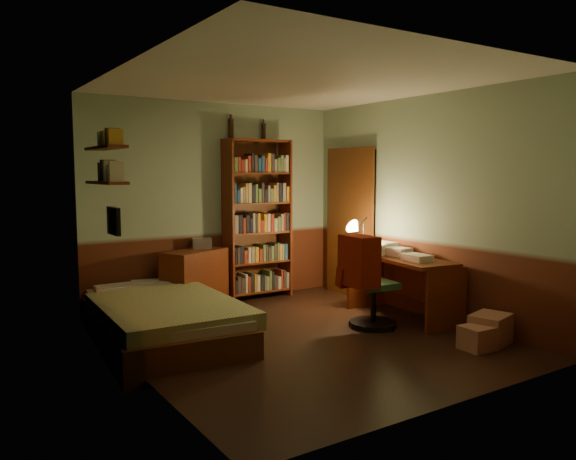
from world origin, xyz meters
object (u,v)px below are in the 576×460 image
mini_stereo (202,243)px  cardboard_box_a (490,329)px  office_chair (374,284)px  bookshelf (258,220)px  desk (403,288)px  bed (161,304)px  desk_lamp (363,229)px  cardboard_box_b (478,338)px  dresser (195,279)px

mini_stereo → cardboard_box_a: mini_stereo is taller
cardboard_box_a → office_chair: bearing=116.8°
bookshelf → desk: 2.17m
mini_stereo → cardboard_box_a: bearing=-42.5°
mini_stereo → cardboard_box_a: 3.59m
mini_stereo → desk: (1.69, -1.88, -0.44)m
bed → desk: desk is taller
desk_lamp → office_chair: bearing=-130.8°
bed → cardboard_box_b: 3.21m
mini_stereo → desk: size_ratio=0.18×
mini_stereo → office_chair: office_chair is taller
cardboard_box_a → bed: bearing=142.5°
desk → desk_lamp: (-0.03, 0.68, 0.63)m
bed → dresser: bearing=54.7°
dresser → cardboard_box_b: 3.43m
office_chair → cardboard_box_b: bearing=-69.1°
desk → office_chair: bearing=-163.1°
bookshelf → office_chair: (0.36, -1.93, -0.59)m
bed → cardboard_box_a: (2.66, -2.04, -0.19)m
cardboard_box_b → desk: bearing=80.2°
dresser → desk_lamp: bearing=-55.8°
desk → cardboard_box_a: size_ratio=3.40×
office_chair → mini_stereo: bearing=126.5°
bed → desk: size_ratio=1.71×
desk → dresser: bearing=143.8°
dresser → cardboard_box_a: bearing=-82.5°
dresser → mini_stereo: size_ratio=3.47×
dresser → office_chair: (1.32, -1.85, 0.11)m
desk_lamp → cardboard_box_b: 2.13m
desk_lamp → cardboard_box_a: size_ratio=1.37×
dresser → bookshelf: bookshelf is taller
cardboard_box_a → desk: bearing=91.6°
mini_stereo → desk: mini_stereo is taller
cardboard_box_b → cardboard_box_a: bearing=12.2°
dresser → bookshelf: bearing=-19.9°
bed → cardboard_box_b: bed is taller
office_chair → cardboard_box_b: size_ratio=2.94×
bed → bookshelf: (1.74, 1.00, 0.73)m
cardboard_box_a → cardboard_box_b: (-0.25, -0.05, -0.03)m
bed → cardboard_box_b: size_ratio=7.14×
cardboard_box_a → dresser: bearing=122.5°
bookshelf → desk_lamp: size_ratio=3.92×
desk → office_chair: 0.55m
bed → cardboard_box_a: bed is taller
bed → bookshelf: bearing=35.1°
office_chair → cardboard_box_b: office_chair is taller
cardboard_box_a → cardboard_box_b: cardboard_box_a is taller
bed → bookshelf: 2.13m
dresser → cardboard_box_b: bearing=-86.5°
desk_lamp → desk: bearing=-95.1°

